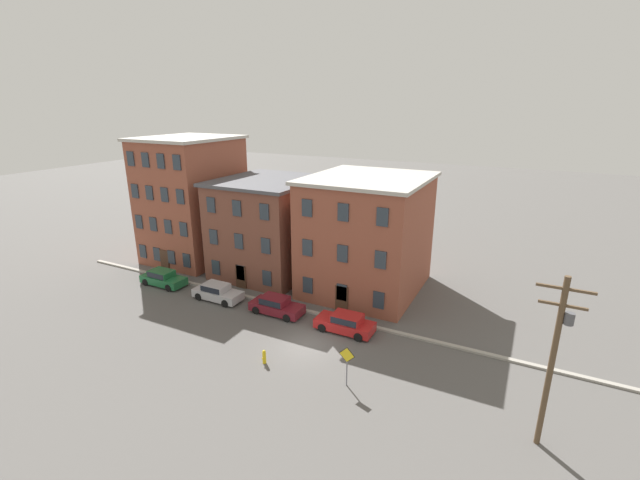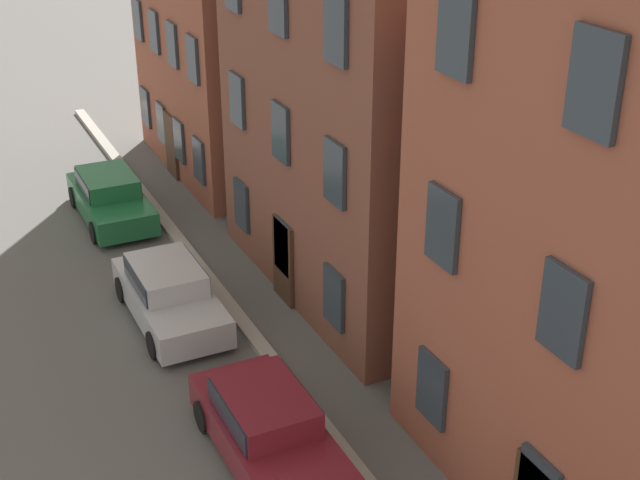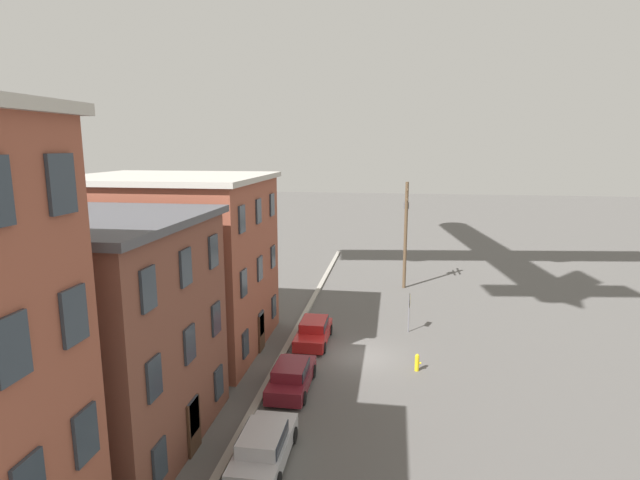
{
  "view_description": "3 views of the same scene",
  "coord_description": "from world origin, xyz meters",
  "views": [
    {
      "loc": [
        12.87,
        -23.04,
        16.28
      ],
      "look_at": [
        -1.44,
        5.0,
        6.18
      ],
      "focal_mm": 24.0,
      "sensor_mm": 36.0,
      "label": 1
    },
    {
      "loc": [
        8.4,
        -1.91,
        11.48
      ],
      "look_at": [
        -0.58,
        2.42,
        6.61
      ],
      "focal_mm": 50.0,
      "sensor_mm": 36.0,
      "label": 2
    },
    {
      "loc": [
        -27.09,
        -1.67,
        12.01
      ],
      "look_at": [
        1.82,
        2.69,
        6.44
      ],
      "focal_mm": 28.0,
      "sensor_mm": 36.0,
      "label": 3
    }
  ],
  "objects": [
    {
      "name": "ground_plane",
      "position": [
        0.0,
        0.0,
        0.0
      ],
      "size": [
        200.0,
        200.0,
        0.0
      ],
      "primitive_type": "plane",
      "color": "#565451"
    },
    {
      "name": "kerb_strip",
      "position": [
        0.0,
        4.5,
        0.08
      ],
      "size": [
        56.0,
        0.36,
        0.16
      ],
      "primitive_type": "cube",
      "color": "#9E998E",
      "rests_on": "ground_plane"
    },
    {
      "name": "apartment_midblock",
      "position": [
        -10.07,
        10.88,
        4.7
      ],
      "size": [
        9.12,
        10.28,
        9.36
      ],
      "color": "brown",
      "rests_on": "ground_plane"
    },
    {
      "name": "apartment_far",
      "position": [
        0.06,
        11.28,
        5.17
      ],
      "size": [
        9.92,
        11.07,
        10.31
      ],
      "color": "brown",
      "rests_on": "ground_plane"
    },
    {
      "name": "car_silver",
      "position": [
        -10.42,
        3.02,
        0.75
      ],
      "size": [
        4.4,
        1.92,
        1.43
      ],
      "color": "#B7B7BC",
      "rests_on": "ground_plane"
    },
    {
      "name": "car_maroon",
      "position": [
        -4.49,
        3.18,
        0.75
      ],
      "size": [
        4.4,
        1.92,
        1.43
      ],
      "color": "maroon",
      "rests_on": "ground_plane"
    },
    {
      "name": "car_red",
      "position": [
        1.68,
        3.07,
        0.75
      ],
      "size": [
        4.4,
        1.92,
        1.43
      ],
      "color": "#B21E1E",
      "rests_on": "ground_plane"
    },
    {
      "name": "caution_sign",
      "position": [
        4.33,
        -2.78,
        1.76
      ],
      "size": [
        1.01,
        0.08,
        2.63
      ],
      "color": "slate",
      "rests_on": "ground_plane"
    },
    {
      "name": "utility_pole",
      "position": [
        14.74,
        -2.64,
        5.08
      ],
      "size": [
        2.4,
        0.44,
        9.04
      ],
      "color": "brown",
      "rests_on": "ground_plane"
    },
    {
      "name": "fire_hydrant",
      "position": [
        -1.4,
        -3.1,
        0.48
      ],
      "size": [
        0.24,
        0.34,
        0.96
      ],
      "color": "yellow",
      "rests_on": "ground_plane"
    }
  ]
}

